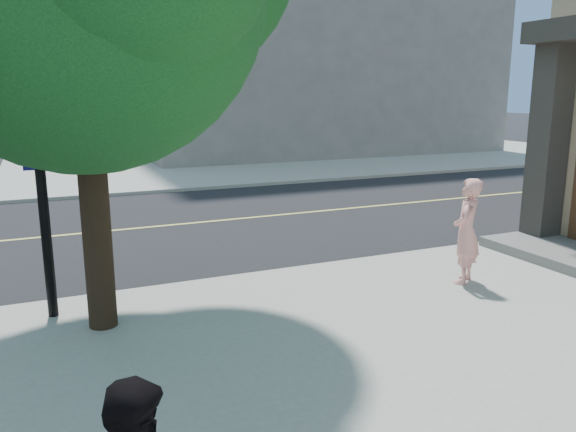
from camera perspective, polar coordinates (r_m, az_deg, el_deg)
name	(u,v)px	position (r m, az deg, el deg)	size (l,w,h in m)	color
ground	(17,312)	(9.17, -25.74, -8.72)	(140.00, 140.00, 0.00)	black
road_ew	(22,239)	(13.49, -25.32, -2.15)	(140.00, 9.00, 0.01)	black
sidewalk_ne	(282,146)	(32.95, -0.57, 7.05)	(29.00, 25.00, 0.12)	#99998E
filler_ne	(287,20)	(33.71, -0.12, 19.20)	(18.00, 16.00, 14.00)	slate
man_on_phone	(466,231)	(9.36, 17.59, -1.47)	(0.62, 0.40, 1.69)	pink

